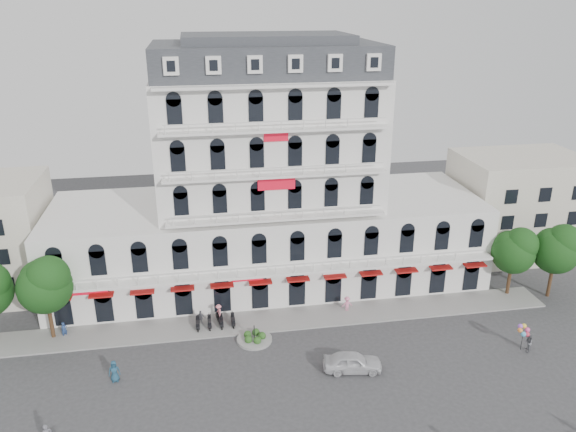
% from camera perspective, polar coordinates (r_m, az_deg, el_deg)
% --- Properties ---
extents(ground, '(120.00, 120.00, 0.00)m').
position_cam_1_polar(ground, '(47.62, 1.16, -16.18)').
color(ground, '#38383A').
rests_on(ground, ground).
extents(sidewalk, '(53.00, 4.00, 0.16)m').
position_cam_1_polar(sidewalk, '(54.87, -0.62, -10.46)').
color(sidewalk, gray).
rests_on(sidewalk, ground).
extents(main_building, '(45.00, 15.00, 25.80)m').
position_cam_1_polar(main_building, '(58.71, -2.05, 2.41)').
color(main_building, silver).
rests_on(main_building, ground).
extents(flank_building_east, '(14.00, 10.00, 12.00)m').
position_cam_1_polar(flank_building_east, '(71.93, 22.17, 1.06)').
color(flank_building_east, beige).
rests_on(flank_building_east, ground).
extents(traffic_island, '(3.20, 3.20, 1.60)m').
position_cam_1_polar(traffic_island, '(51.95, -3.44, -12.29)').
color(traffic_island, gray).
rests_on(traffic_island, ground).
extents(parked_scooter_row, '(4.40, 1.80, 1.10)m').
position_cam_1_polar(parked_scooter_row, '(54.27, -7.35, -11.16)').
color(parked_scooter_row, black).
rests_on(parked_scooter_row, ground).
extents(tree_west_inner, '(4.76, 4.76, 8.25)m').
position_cam_1_polar(tree_west_inner, '(53.83, -23.48, -6.24)').
color(tree_west_inner, '#382314').
rests_on(tree_west_inner, ground).
extents(tree_east_inner, '(4.40, 4.37, 7.57)m').
position_cam_1_polar(tree_east_inner, '(61.31, 22.02, -3.14)').
color(tree_east_inner, '#382314').
rests_on(tree_east_inner, ground).
extents(tree_east_outer, '(4.65, 4.65, 8.05)m').
position_cam_1_polar(tree_east_outer, '(62.58, 25.66, -2.90)').
color(tree_east_outer, '#382314').
rests_on(tree_east_outer, ground).
extents(parked_car, '(5.09, 2.66, 1.65)m').
position_cam_1_polar(parked_car, '(48.29, 6.56, -14.51)').
color(parked_car, silver).
rests_on(parked_car, ground).
extents(rider_center, '(0.75, 1.69, 2.02)m').
position_cam_1_polar(rider_center, '(54.33, -7.04, -9.81)').
color(rider_center, black).
rests_on(rider_center, ground).
extents(pedestrian_left, '(0.98, 0.69, 1.89)m').
position_cam_1_polar(pedestrian_left, '(48.85, -17.23, -14.83)').
color(pedestrian_left, navy).
rests_on(pedestrian_left, ground).
extents(pedestrian_mid, '(0.95, 0.64, 1.50)m').
position_cam_1_polar(pedestrian_mid, '(54.46, -8.85, -10.18)').
color(pedestrian_mid, '#56565D').
rests_on(pedestrian_mid, ground).
extents(pedestrian_right, '(1.09, 0.67, 1.64)m').
position_cam_1_polar(pedestrian_right, '(56.16, 6.01, -8.91)').
color(pedestrian_right, pink).
rests_on(pedestrian_right, ground).
extents(pedestrian_far, '(0.67, 0.63, 1.53)m').
position_cam_1_polar(pedestrian_far, '(55.93, -21.78, -10.69)').
color(pedestrian_far, navy).
rests_on(pedestrian_far, ground).
extents(balloon_vendor, '(1.46, 1.35, 2.45)m').
position_cam_1_polar(balloon_vendor, '(54.19, 23.07, -11.37)').
color(balloon_vendor, slate).
rests_on(balloon_vendor, ground).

